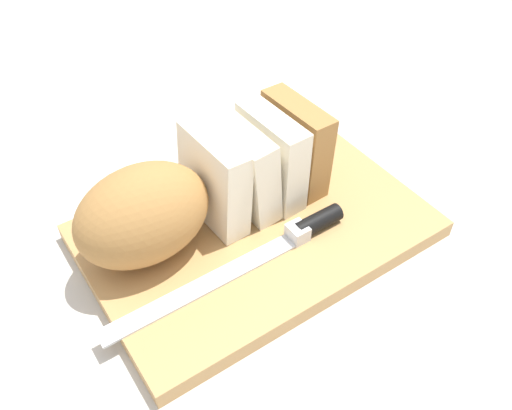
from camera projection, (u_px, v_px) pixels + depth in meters
name	position (u px, v px, depth m)	size (l,w,h in m)	color
ground_plane	(256.00, 237.00, 0.63)	(3.00, 3.00, 0.00)	beige
cutting_board	(256.00, 230.00, 0.62)	(0.38, 0.25, 0.02)	tan
bread_loaf	(199.00, 189.00, 0.58)	(0.29, 0.11, 0.11)	#A8753D
bread_knife	(281.00, 242.00, 0.59)	(0.29, 0.02, 0.02)	silver
crumb_near_knife	(274.00, 218.00, 0.62)	(0.01, 0.01, 0.01)	#996633
crumb_near_loaf	(220.00, 223.00, 0.62)	(0.00, 0.00, 0.00)	#996633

